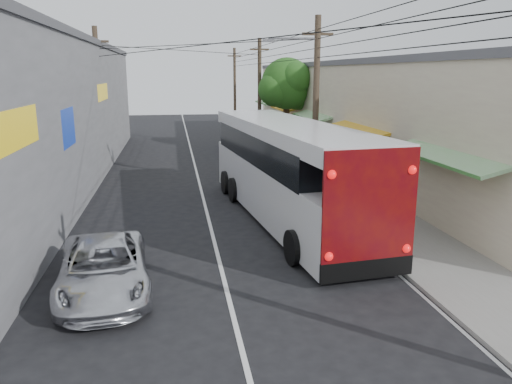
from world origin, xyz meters
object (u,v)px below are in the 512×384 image
coach_bus (287,170)px  parked_car_mid (249,144)px  jeepney (104,268)px  parked_suv (277,171)px  parked_car_far (242,139)px  pedestrian_near (322,162)px  pedestrian_far (331,180)px

coach_bus → parked_car_mid: (0.81, 14.99, -1.13)m
jeepney → parked_suv: bearing=52.6°
coach_bus → parked_car_mid: 15.06m
coach_bus → parked_suv: size_ratio=2.42×
coach_bus → parked_car_far: bearing=81.2°
parked_car_far → pedestrian_near: (2.51, -11.91, 0.28)m
parked_suv → parked_car_far: bearing=83.3°
jeepney → parked_car_far: bearing=67.8°
parked_car_mid → pedestrian_far: bearing=-89.5°
parked_car_far → pedestrian_near: pedestrian_near is taller
coach_bus → parked_car_mid: coach_bus is taller
coach_bus → pedestrian_far: bearing=37.4°
parked_suv → pedestrian_far: 3.60m
coach_bus → parked_car_mid: size_ratio=2.77×
jeepney → coach_bus: bearing=37.3°
parked_car_far → pedestrian_far: (1.81, -15.71, 0.21)m
parked_car_mid → pedestrian_far: 12.62m
pedestrian_far → parked_suv: bearing=-67.0°
coach_bus → jeepney: coach_bus is taller
coach_bus → parked_car_far: (0.81, 18.21, -1.21)m
parked_suv → jeepney: bearing=-128.0°
parked_car_mid → pedestrian_near: pedestrian_near is taller
parked_car_mid → parked_car_far: (0.00, 3.22, -0.08)m
parked_car_far → coach_bus: bearing=-94.5°
jeepney → parked_car_far: size_ratio=1.08×
jeepney → parked_car_mid: 21.90m
jeepney → pedestrian_far: (8.74, 8.29, 0.27)m
parked_car_mid → parked_car_far: bearing=82.2°
coach_bus → jeepney: bearing=-142.8°
parked_car_mid → parked_car_far: size_ratio=1.07×
pedestrian_far → parked_car_far: bearing=-90.7°
pedestrian_near → pedestrian_far: (-0.69, -3.80, -0.08)m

